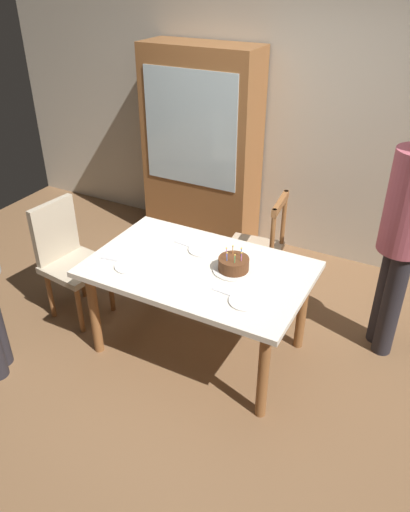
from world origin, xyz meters
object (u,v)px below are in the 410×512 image
object	(u,v)px
plate_near_celebrant	(131,266)
plate_far_side	(204,249)
plate_near_guest	(246,301)
chair_spindle_back	(256,251)
dining_table	(199,278)
person_guest	(405,230)
chair_upholstered	(68,254)
birthday_cake	(234,265)
china_cabinet	(202,149)

from	to	relation	value
plate_near_celebrant	plate_far_side	size ratio (longest dim) A/B	1.00
plate_near_guest	chair_spindle_back	bearing A→B (deg)	109.04
dining_table	plate_far_side	distance (m)	0.24
plate_far_side	chair_spindle_back	distance (m)	0.67
plate_far_side	chair_spindle_back	size ratio (longest dim) A/B	0.23
plate_near_celebrant	plate_far_side	bearing A→B (deg)	51.56
chair_spindle_back	person_guest	distance (m)	1.21
chair_upholstered	plate_near_guest	bearing A→B (deg)	-5.42
plate_far_side	person_guest	size ratio (longest dim) A/B	0.13
dining_table	chair_upholstered	size ratio (longest dim) A/B	1.58
chair_spindle_back	chair_upholstered	world-z (taller)	same
birthday_cake	person_guest	bearing A→B (deg)	32.37
plate_near_celebrant	plate_near_guest	world-z (taller)	same
dining_table	chair_upholstered	bearing A→B (deg)	-176.88
plate_far_side	china_cabinet	world-z (taller)	china_cabinet
person_guest	china_cabinet	distance (m)	2.19
china_cabinet	person_guest	bearing A→B (deg)	-23.86
plate_near_celebrant	plate_near_guest	size ratio (longest dim) A/B	1.00
person_guest	dining_table	bearing A→B (deg)	-150.50
plate_near_celebrant	plate_far_side	xyz separation A→B (m)	(0.34, 0.43, 0.00)
dining_table	person_guest	distance (m)	1.41
dining_table	plate_far_side	size ratio (longest dim) A/B	6.83
birthday_cake	chair_upholstered	world-z (taller)	chair_upholstered
plate_far_side	chair_spindle_back	xyz separation A→B (m)	(0.18, 0.58, -0.27)
chair_upholstered	person_guest	bearing A→B (deg)	17.51
plate_far_side	plate_near_celebrant	bearing A→B (deg)	-128.44
chair_spindle_back	dining_table	bearing A→B (deg)	-97.31
chair_upholstered	china_cabinet	bearing A→B (deg)	78.63
chair_spindle_back	chair_upholstered	distance (m)	1.51
chair_spindle_back	chair_upholstered	size ratio (longest dim) A/B	1.00
plate_near_celebrant	person_guest	bearing A→B (deg)	28.93
chair_spindle_back	plate_far_side	bearing A→B (deg)	-106.89
plate_far_side	person_guest	xyz separation A→B (m)	(1.26, 0.46, 0.26)
plate_near_celebrant	person_guest	size ratio (longest dim) A/B	0.13
plate_far_side	chair_upholstered	world-z (taller)	chair_upholstered
plate_near_celebrant	chair_spindle_back	distance (m)	1.16
plate_near_celebrant	plate_far_side	distance (m)	0.54
plate_near_guest	person_guest	distance (m)	1.18
birthday_cake	plate_far_side	bearing A→B (deg)	154.36
plate_near_guest	plate_near_celebrant	bearing A→B (deg)	180.00
birthday_cake	plate_near_guest	distance (m)	0.36
dining_table	plate_far_side	world-z (taller)	plate_far_side
person_guest	china_cabinet	world-z (taller)	china_cabinet
chair_spindle_back	china_cabinet	size ratio (longest dim) A/B	0.50
plate_near_celebrant	chair_spindle_back	bearing A→B (deg)	62.96
plate_far_side	chair_spindle_back	bearing A→B (deg)	73.11
dining_table	birthday_cake	distance (m)	0.28
person_guest	china_cabinet	size ratio (longest dim) A/B	0.91
plate_near_celebrant	china_cabinet	xyz separation A→B (m)	(-0.40, 1.77, 0.22)
chair_upholstered	plate_far_side	bearing A→B (deg)	14.48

